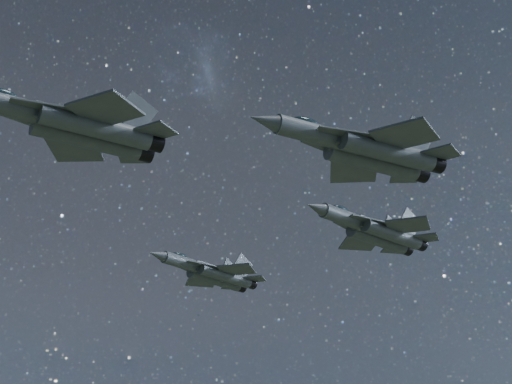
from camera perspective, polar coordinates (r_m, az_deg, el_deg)
jet_lead at (r=61.81m, az=-13.12°, el=4.77°), size 18.29×12.89×4.63m
jet_left at (r=91.10m, az=-3.23°, el=-5.90°), size 15.81×10.91×3.97m
jet_right at (r=69.90m, az=7.96°, el=3.08°), size 20.01×13.98×5.04m
jet_slot at (r=84.15m, az=8.71°, el=-2.81°), size 17.58×12.30×4.43m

